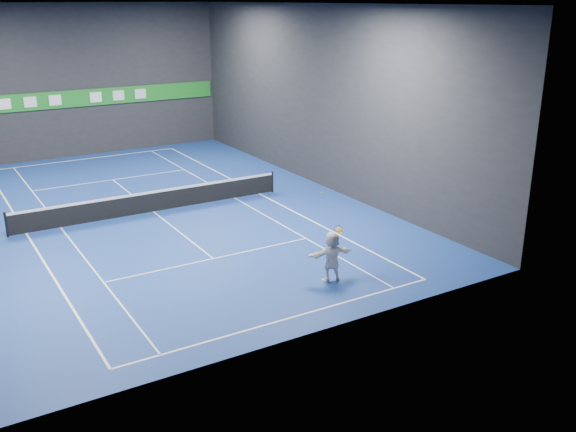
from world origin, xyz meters
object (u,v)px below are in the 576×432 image
player (332,256)px  tennis_net (153,201)px  tennis_racket (338,230)px  tennis_ball (322,193)px

player → tennis_net: bearing=-67.7°
player → tennis_racket: tennis_racket is taller
tennis_net → tennis_racket: bearing=-73.8°
player → tennis_ball: 2.35m
player → tennis_ball: bearing=3.2°
tennis_ball → tennis_net: size_ratio=0.01×
tennis_ball → tennis_net: tennis_ball is taller
tennis_ball → tennis_racket: bearing=1.2°
tennis_ball → tennis_racket: (0.72, 0.01, -1.44)m
tennis_net → tennis_ball: bearing=-77.6°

